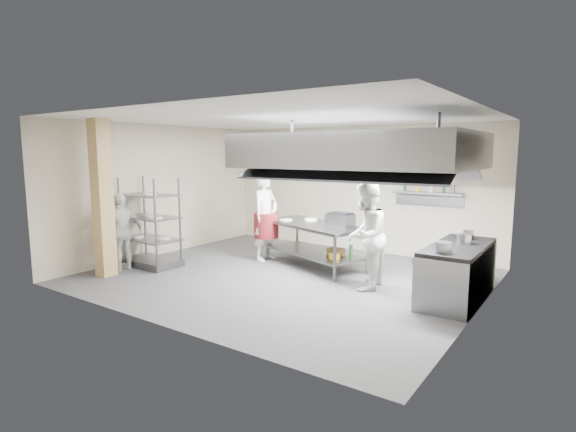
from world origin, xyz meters
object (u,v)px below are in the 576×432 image
Objects in this scene: chef_line at (366,236)px; chef_head at (266,216)px; chef_plating at (122,232)px; stockpot at (464,239)px; cooking_range at (457,274)px; griddle at (340,220)px; island at (314,245)px; pass_rack at (150,222)px.

chef_head is at bearing -114.23° from chef_line.
chef_head is at bearing 140.41° from chef_plating.
chef_head is at bearing 176.48° from stockpot.
cooking_range is at bearing 92.80° from chef_line.
griddle is 2.18× the size of stockpot.
chef_head is 1.24× the size of chef_plating.
stockpot is (3.08, -0.36, 0.52)m from island.
pass_rack reaches higher than chef_plating.
chef_line is (4.40, 1.09, 0.01)m from pass_rack.
griddle is (1.78, 0.13, 0.06)m from chef_head.
stockpot reaches higher than island.
chef_plating is at bearing -161.23° from stockpot.
chef_plating is (-3.05, -2.44, 0.33)m from island.
griddle is at bearing 167.78° from cooking_range.
chef_plating is 6.86× the size of stockpot.
chef_head reaches higher than chef_line.
griddle is at bearing -141.13° from chef_line.
chef_line is (-1.48, -0.32, 0.52)m from cooking_range.
chef_head reaches higher than pass_rack.
stockpot is (2.48, -0.39, -0.05)m from griddle.
griddle is at bearing 22.02° from island.
pass_rack is at bearing -146.45° from griddle.
chef_head is 1.04× the size of chef_line.
chef_plating is (-6.08, -1.94, 0.36)m from cooking_range.
chef_plating is at bearing -141.64° from griddle.
cooking_range is 1.06× the size of chef_line.
stockpot is at bearing 72.01° from cooking_range.
griddle is (-0.95, 0.85, 0.09)m from chef_line.
pass_rack is at bearing -165.38° from stockpot.
chef_line is at bearing 14.01° from pass_rack.
island is 1.30m from chef_head.
chef_plating reaches higher than cooking_range.
cooking_range is 4.02× the size of griddle.
griddle is at bearing 171.07° from stockpot.
chef_plating reaches higher than island.
cooking_range is 8.74× the size of stockpot.
pass_rack is 6.07m from cooking_range.
chef_line is at bearing -37.44° from griddle.
cooking_range is at bearing -94.00° from chef_head.
griddle is at bearing -84.50° from chef_head.
cooking_range is at bearing 106.65° from chef_plating.
pass_rack reaches higher than island.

